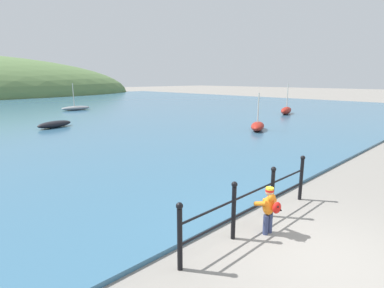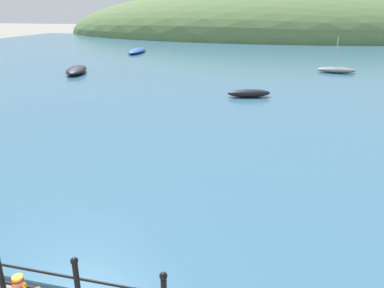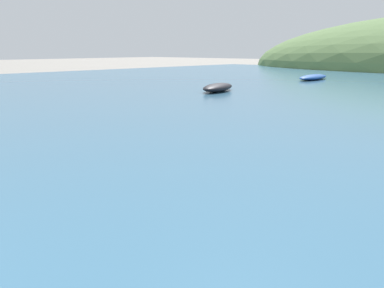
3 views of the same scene
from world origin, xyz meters
name	(u,v)px [view 1 (image 1 of 3)]	position (x,y,z in m)	size (l,w,h in m)	color
ground_plane	(319,258)	(0.00, 0.00, 0.00)	(200.00, 200.00, 0.00)	gray
iron_railing	(254,199)	(0.12, 1.50, 0.64)	(4.41, 0.12, 1.21)	black
child_in_coat	(270,206)	(0.09, 1.11, 0.61)	(0.41, 0.55, 1.00)	navy
boat_twin_mast	(286,110)	(19.36, 11.23, 0.42)	(2.64, 1.45, 2.65)	maroon
boat_mid_harbor	(55,124)	(1.91, 17.79, 0.31)	(2.49, 1.42, 0.42)	black
boat_far_right	(76,108)	(7.48, 27.45, 0.32)	(2.83, 1.17, 2.63)	gray
boat_green_fishing	(258,126)	(10.29, 8.16, 0.36)	(2.27, 1.73, 2.23)	maroon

